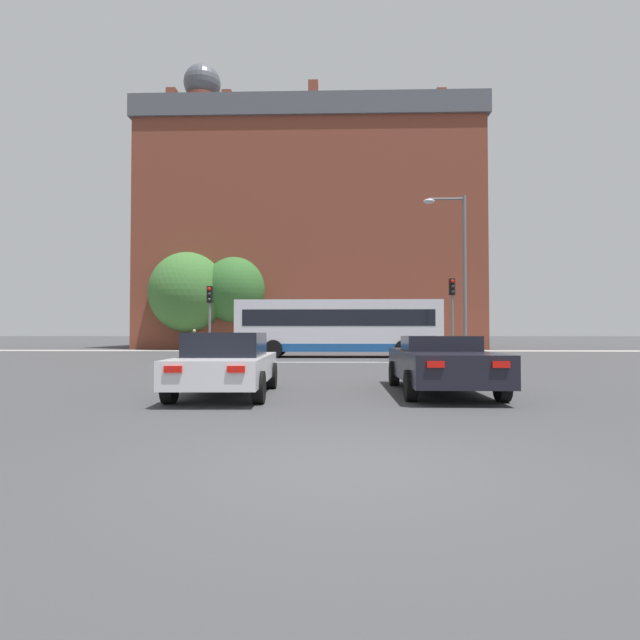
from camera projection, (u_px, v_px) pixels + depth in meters
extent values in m
plane|color=#3D3D3F|center=(346.00, 467.00, 5.12)|extent=(400.00, 400.00, 0.00)
cube|color=silver|center=(336.00, 362.00, 23.41)|extent=(9.16, 0.30, 0.01)
cube|color=#A09B91|center=(335.00, 351.00, 38.33)|extent=(70.18, 2.50, 0.01)
cube|color=brown|center=(311.00, 245.00, 47.71)|extent=(29.84, 12.54, 19.64)
cube|color=#4C4F56|center=(311.00, 133.00, 47.99)|extent=(30.43, 13.04, 1.92)
cube|color=brown|center=(172.00, 104.00, 46.88)|extent=(0.90, 0.90, 2.76)
cube|color=brown|center=(227.00, 106.00, 47.26)|extent=(0.90, 0.90, 2.76)
cube|color=brown|center=(268.00, 112.00, 48.59)|extent=(0.90, 0.90, 2.76)
cube|color=brown|center=(313.00, 97.00, 45.47)|extent=(0.90, 0.90, 2.76)
cube|color=brown|center=(356.00, 121.00, 50.59)|extent=(0.90, 0.90, 2.76)
cube|color=brown|center=(399.00, 121.00, 50.76)|extent=(0.90, 0.90, 2.76)
cube|color=brown|center=(441.00, 104.00, 46.91)|extent=(0.90, 0.90, 2.76)
cylinder|color=brown|center=(202.00, 111.00, 48.34)|extent=(3.19, 3.19, 2.74)
sphere|color=#4C4F56|center=(202.00, 83.00, 48.41)|extent=(3.54, 3.54, 3.54)
cube|color=silver|center=(227.00, 368.00, 11.06)|extent=(1.94, 4.36, 0.55)
cube|color=black|center=(227.00, 344.00, 11.03)|extent=(1.62, 1.98, 0.52)
cylinder|color=black|center=(202.00, 376.00, 12.39)|extent=(0.24, 0.65, 0.64)
cylinder|color=black|center=(272.00, 376.00, 12.39)|extent=(0.24, 0.65, 0.64)
cylinder|color=black|center=(170.00, 387.00, 9.72)|extent=(0.24, 0.65, 0.64)
cylinder|color=black|center=(259.00, 387.00, 9.72)|extent=(0.24, 0.65, 0.64)
cube|color=red|center=(173.00, 369.00, 8.89)|extent=(0.32, 0.06, 0.12)
cube|color=red|center=(236.00, 369.00, 8.90)|extent=(0.32, 0.06, 0.12)
cube|color=black|center=(441.00, 365.00, 11.53)|extent=(1.95, 4.85, 0.65)
cube|color=black|center=(440.00, 343.00, 11.66)|extent=(1.65, 1.47, 0.34)
cylinder|color=black|center=(394.00, 373.00, 13.05)|extent=(0.23, 0.64, 0.64)
cylinder|color=black|center=(465.00, 374.00, 12.98)|extent=(0.23, 0.64, 0.64)
cylinder|color=black|center=(411.00, 386.00, 10.06)|extent=(0.23, 0.64, 0.64)
cylinder|color=black|center=(502.00, 386.00, 9.99)|extent=(0.23, 0.64, 0.64)
cube|color=red|center=(436.00, 364.00, 9.12)|extent=(0.32, 0.05, 0.12)
cube|color=red|center=(501.00, 365.00, 9.07)|extent=(0.32, 0.05, 0.12)
cube|color=silver|center=(338.00, 326.00, 28.39)|extent=(11.44, 2.56, 2.86)
cube|color=#194C8E|center=(338.00, 347.00, 28.36)|extent=(11.46, 2.58, 0.44)
cube|color=black|center=(338.00, 318.00, 28.40)|extent=(10.53, 2.59, 0.90)
cylinder|color=black|center=(398.00, 348.00, 29.49)|extent=(1.00, 0.28, 1.00)
cylinder|color=black|center=(404.00, 349.00, 27.03)|extent=(1.00, 0.28, 1.00)
cylinder|color=black|center=(278.00, 348.00, 29.68)|extent=(1.00, 0.28, 1.00)
cylinder|color=black|center=(273.00, 349.00, 27.22)|extent=(1.00, 0.28, 1.00)
cylinder|color=slate|center=(411.00, 332.00, 37.41)|extent=(0.12, 0.12, 2.92)
cube|color=black|center=(411.00, 307.00, 37.46)|extent=(0.26, 0.20, 0.80)
sphere|color=red|center=(411.00, 304.00, 37.33)|extent=(0.17, 0.17, 0.17)
sphere|color=black|center=(411.00, 307.00, 37.33)|extent=(0.17, 0.17, 0.17)
sphere|color=black|center=(411.00, 310.00, 37.32)|extent=(0.17, 0.17, 0.17)
cylinder|color=slate|center=(260.00, 330.00, 37.61)|extent=(0.12, 0.12, 3.13)
cube|color=black|center=(260.00, 304.00, 37.66)|extent=(0.26, 0.20, 0.80)
sphere|color=red|center=(260.00, 301.00, 37.54)|extent=(0.17, 0.17, 0.17)
sphere|color=black|center=(260.00, 304.00, 37.53)|extent=(0.17, 0.17, 0.17)
sphere|color=black|center=(260.00, 308.00, 37.52)|extent=(0.17, 0.17, 0.17)
cylinder|color=slate|center=(452.00, 328.00, 23.84)|extent=(0.12, 0.12, 3.19)
cube|color=black|center=(452.00, 287.00, 23.90)|extent=(0.26, 0.20, 0.80)
sphere|color=red|center=(453.00, 281.00, 23.77)|extent=(0.17, 0.17, 0.17)
sphere|color=black|center=(453.00, 287.00, 23.77)|extent=(0.17, 0.17, 0.17)
sphere|color=black|center=(453.00, 292.00, 23.76)|extent=(0.17, 0.17, 0.17)
cylinder|color=slate|center=(210.00, 332.00, 23.97)|extent=(0.12, 0.12, 2.83)
cube|color=black|center=(210.00, 294.00, 24.01)|extent=(0.26, 0.20, 0.80)
sphere|color=red|center=(209.00, 289.00, 23.89)|extent=(0.17, 0.17, 0.17)
sphere|color=black|center=(209.00, 294.00, 23.88)|extent=(0.17, 0.17, 0.17)
sphere|color=black|center=(209.00, 300.00, 23.88)|extent=(0.17, 0.17, 0.17)
cylinder|color=slate|center=(465.00, 279.00, 22.33)|extent=(0.16, 0.16, 7.57)
cylinder|color=slate|center=(447.00, 199.00, 22.45)|extent=(1.58, 0.10, 0.10)
ellipsoid|color=#B2B2B7|center=(429.00, 201.00, 22.47)|extent=(0.50, 0.36, 0.22)
cylinder|color=brown|center=(193.00, 346.00, 38.01)|extent=(0.13, 0.13, 0.79)
cylinder|color=brown|center=(195.00, 346.00, 38.07)|extent=(0.13, 0.13, 0.79)
cube|color=#336B38|center=(194.00, 336.00, 38.06)|extent=(0.45, 0.36, 0.62)
sphere|color=tan|center=(194.00, 331.00, 38.07)|extent=(0.24, 0.24, 0.24)
cylinder|color=brown|center=(352.00, 346.00, 37.58)|extent=(0.13, 0.13, 0.81)
cylinder|color=brown|center=(353.00, 346.00, 37.74)|extent=(0.13, 0.13, 0.81)
cube|color=navy|center=(353.00, 336.00, 37.68)|extent=(0.36, 0.45, 0.64)
sphere|color=tan|center=(353.00, 330.00, 37.69)|extent=(0.24, 0.24, 0.24)
cylinder|color=brown|center=(237.00, 346.00, 37.73)|extent=(0.13, 0.13, 0.81)
cylinder|color=brown|center=(236.00, 346.00, 37.81)|extent=(0.13, 0.13, 0.81)
cube|color=#336B38|center=(237.00, 336.00, 37.79)|extent=(0.46, 0.38, 0.64)
sphere|color=tan|center=(237.00, 330.00, 37.80)|extent=(0.24, 0.24, 0.24)
cylinder|color=#4C3823|center=(234.00, 333.00, 41.83)|extent=(0.36, 0.36, 2.72)
ellipsoid|color=#33662D|center=(235.00, 290.00, 41.92)|extent=(5.30, 5.30, 5.57)
cylinder|color=#4C3823|center=(187.00, 337.00, 41.46)|extent=(0.36, 0.36, 2.06)
ellipsoid|color=#3D7033|center=(188.00, 292.00, 41.56)|extent=(6.36, 6.36, 6.68)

